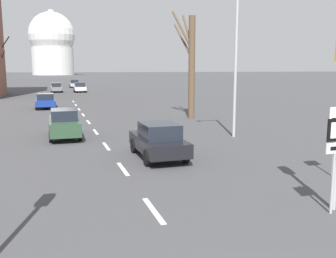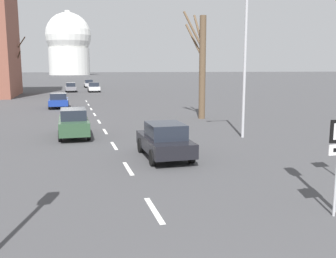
# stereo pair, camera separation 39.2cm
# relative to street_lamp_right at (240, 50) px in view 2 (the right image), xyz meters

# --- Properties ---
(lane_stripe_1) EXTENTS (0.16, 2.00, 0.01)m
(lane_stripe_1) POSITION_rel_street_lamp_right_xyz_m (-7.02, -9.46, -4.85)
(lane_stripe_1) COLOR silver
(lane_stripe_1) RESTS_ON ground_plane
(lane_stripe_2) EXTENTS (0.16, 2.00, 0.01)m
(lane_stripe_2) POSITION_rel_street_lamp_right_xyz_m (-7.02, -4.96, -4.85)
(lane_stripe_2) COLOR silver
(lane_stripe_2) RESTS_ON ground_plane
(lane_stripe_3) EXTENTS (0.16, 2.00, 0.01)m
(lane_stripe_3) POSITION_rel_street_lamp_right_xyz_m (-7.02, -0.46, -4.85)
(lane_stripe_3) COLOR silver
(lane_stripe_3) RESTS_ON ground_plane
(lane_stripe_4) EXTENTS (0.16, 2.00, 0.01)m
(lane_stripe_4) POSITION_rel_street_lamp_right_xyz_m (-7.02, 4.04, -4.85)
(lane_stripe_4) COLOR silver
(lane_stripe_4) RESTS_ON ground_plane
(lane_stripe_5) EXTENTS (0.16, 2.00, 0.01)m
(lane_stripe_5) POSITION_rel_street_lamp_right_xyz_m (-7.02, 8.54, -4.85)
(lane_stripe_5) COLOR silver
(lane_stripe_5) RESTS_ON ground_plane
(lane_stripe_6) EXTENTS (0.16, 2.00, 0.01)m
(lane_stripe_6) POSITION_rel_street_lamp_right_xyz_m (-7.02, 13.04, -4.85)
(lane_stripe_6) COLOR silver
(lane_stripe_6) RESTS_ON ground_plane
(lane_stripe_7) EXTENTS (0.16, 2.00, 0.01)m
(lane_stripe_7) POSITION_rel_street_lamp_right_xyz_m (-7.02, 17.54, -4.85)
(lane_stripe_7) COLOR silver
(lane_stripe_7) RESTS_ON ground_plane
(lane_stripe_8) EXTENTS (0.16, 2.00, 0.01)m
(lane_stripe_8) POSITION_rel_street_lamp_right_xyz_m (-7.02, 22.04, -4.85)
(lane_stripe_8) COLOR silver
(lane_stripe_8) RESTS_ON ground_plane
(lane_stripe_9) EXTENTS (0.16, 2.00, 0.01)m
(lane_stripe_9) POSITION_rel_street_lamp_right_xyz_m (-7.02, 26.54, -4.85)
(lane_stripe_9) COLOR silver
(lane_stripe_9) RESTS_ON ground_plane
(street_lamp_right) EXTENTS (1.74, 0.36, 7.94)m
(street_lamp_right) POSITION_rel_street_lamp_right_xyz_m (0.00, 0.00, 0.00)
(street_lamp_right) COLOR #B2B2B7
(street_lamp_right) RESTS_ON ground_plane
(sedan_near_left) EXTENTS (1.82, 4.06, 1.55)m
(sedan_near_left) POSITION_rel_street_lamp_right_xyz_m (-5.20, -3.60, -4.07)
(sedan_near_left) COLOR black
(sedan_near_left) RESTS_ON ground_plane
(sedan_near_right) EXTENTS (1.89, 4.09, 1.47)m
(sedan_near_right) POSITION_rel_street_lamp_right_xyz_m (-10.04, 19.39, -4.11)
(sedan_near_right) COLOR navy
(sedan_near_right) RESTS_ON ground_plane
(sedan_mid_centre) EXTENTS (1.80, 4.21, 1.54)m
(sedan_mid_centre) POSITION_rel_street_lamp_right_xyz_m (-8.56, 45.49, -4.06)
(sedan_mid_centre) COLOR slate
(sedan_mid_centre) RESTS_ON ground_plane
(sedan_far_left) EXTENTS (1.83, 4.34, 1.60)m
(sedan_far_left) POSITION_rel_street_lamp_right_xyz_m (-4.79, 60.01, -4.05)
(sedan_far_left) COLOR #B7B7BC
(sedan_far_left) RESTS_ON ground_plane
(sedan_far_right) EXTENTS (1.69, 4.36, 1.62)m
(sedan_far_right) POSITION_rel_street_lamp_right_xyz_m (-8.91, 2.68, -4.04)
(sedan_far_right) COLOR #2D4C33
(sedan_far_right) RESTS_ON ground_plane
(sedan_distant_centre) EXTENTS (1.92, 3.84, 1.58)m
(sedan_distant_centre) POSITION_rel_street_lamp_right_xyz_m (-4.87, 44.35, -4.06)
(sedan_distant_centre) COLOR silver
(sedan_distant_centre) RESTS_ON ground_plane
(bare_tree_left_near) EXTENTS (4.19, 2.78, 8.83)m
(bare_tree_left_near) POSITION_rel_street_lamp_right_xyz_m (-16.87, 42.59, -0.65)
(bare_tree_left_near) COLOR brown
(bare_tree_left_near) RESTS_ON ground_plane
(bare_tree_right_near) EXTENTS (1.40, 2.92, 8.26)m
(bare_tree_right_near) POSITION_rel_street_lamp_right_xyz_m (0.83, 8.36, -0.60)
(bare_tree_right_near) COLOR brown
(bare_tree_right_near) RESTS_ON ground_plane
(capitol_dome) EXTENTS (26.78, 26.78, 37.82)m
(capitol_dome) POSITION_rel_street_lamp_right_xyz_m (-7.02, 218.50, 13.57)
(capitol_dome) COLOR silver
(capitol_dome) RESTS_ON ground_plane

